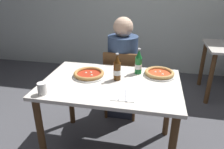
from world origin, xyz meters
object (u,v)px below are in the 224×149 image
Objects in this scene: dining_table_main at (111,93)px; beer_bottle_center at (117,69)px; diner_seated at (122,71)px; pizza_marinara_far at (159,73)px; beer_bottle_left at (138,63)px; paper_cup at (42,89)px; napkin_with_cutlery at (124,95)px; pizza_margherita_near at (89,74)px; chair_behind_table at (121,80)px.

dining_table_main is 0.23m from beer_bottle_center.
dining_table_main is at bearing -90.03° from diner_seated.
beer_bottle_center is at bearing -155.30° from pizza_marinara_far.
paper_cup is at bearing -141.20° from beer_bottle_left.
napkin_with_cutlery is (0.10, -0.28, -0.10)m from beer_bottle_center.
beer_bottle_left is at bearing 38.80° from paper_cup.
pizza_marinara_far is (0.41, 0.23, 0.14)m from dining_table_main.
pizza_marinara_far is at bearing -46.13° from diner_seated.
napkin_with_cutlery is (0.37, -0.30, -0.02)m from pizza_margherita_near.
chair_behind_table is 0.64m from pizza_margherita_near.
chair_behind_table is at bearing 120.23° from beer_bottle_left.
beer_bottle_center reaches higher than dining_table_main.
pizza_margherita_near is at bearing 57.42° from paper_cup.
beer_bottle_left is at bearing 46.60° from beer_bottle_center.
diner_seated reaches higher than chair_behind_table.
beer_bottle_left is (0.22, -0.37, 0.37)m from chair_behind_table.
dining_table_main is at bearing -150.98° from pizza_marinara_far.
beer_bottle_left is at bearing -62.88° from diner_seated.
pizza_margherita_near is 1.60× the size of napkin_with_cutlery.
pizza_marinara_far is (0.41, -0.43, 0.19)m from diner_seated.
dining_table_main is 4.86× the size of beer_bottle_center.
chair_behind_table is 0.63m from pizza_marinara_far.
chair_behind_table is (0.00, 0.61, -0.15)m from dining_table_main.
pizza_marinara_far is 1.19× the size of beer_bottle_left.
dining_table_main is 12.63× the size of paper_cup.
chair_behind_table is at bearing 67.06° from pizza_margherita_near.
beer_bottle_left reaches higher than dining_table_main.
diner_seated is 4.89× the size of beer_bottle_center.
pizza_margherita_near is at bearing -159.95° from beer_bottle_left.
beer_bottle_left is (0.22, 0.24, 0.22)m from dining_table_main.
chair_behind_table is 1.09m from paper_cup.
paper_cup is at bearing -148.52° from pizza_marinara_far.
pizza_marinara_far is 1.05m from paper_cup.
beer_bottle_left is 1.30× the size of napkin_with_cutlery.
beer_bottle_center reaches higher than paper_cup.
dining_table_main is 0.59m from paper_cup.
paper_cup is (-0.25, -0.40, 0.03)m from pizza_margherita_near.
pizza_margherita_near is 1.04× the size of pizza_marinara_far.
dining_table_main is at bearing -19.75° from pizza_margherita_near.
pizza_margherita_near is at bearing 160.25° from dining_table_main.
napkin_with_cutlery is at bearing -38.77° from pizza_margherita_near.
chair_behind_table is at bearing -90.31° from diner_seated.
dining_table_main is 0.66m from diner_seated.
pizza_marinara_far reaches higher than napkin_with_cutlery.
paper_cup reaches higher than dining_table_main.
diner_seated is at bearing 94.15° from beer_bottle_center.
beer_bottle_center is at bearing 53.57° from dining_table_main.
napkin_with_cutlery is at bearing 9.06° from paper_cup.
napkin_with_cutlery is at bearing -98.59° from beer_bottle_left.
diner_seated is at bearing 133.87° from pizza_marinara_far.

